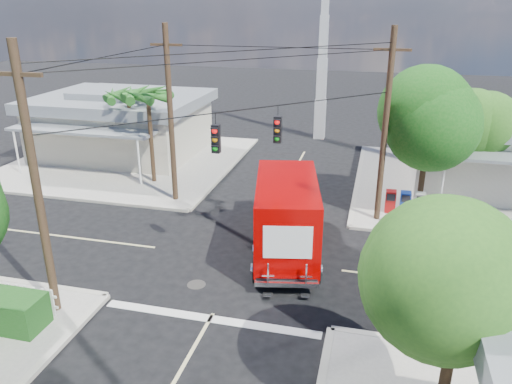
% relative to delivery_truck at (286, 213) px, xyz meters
% --- Properties ---
extents(ground, '(120.00, 120.00, 0.00)m').
position_rel_delivery_truck_xyz_m(ground, '(-1.50, -1.20, -1.70)').
color(ground, black).
rests_on(ground, ground).
extents(sidewalk_ne, '(14.12, 14.12, 0.14)m').
position_rel_delivery_truck_xyz_m(sidewalk_ne, '(9.38, 9.68, -1.63)').
color(sidewalk_ne, '#9A958B').
rests_on(sidewalk_ne, ground).
extents(sidewalk_nw, '(14.12, 14.12, 0.14)m').
position_rel_delivery_truck_xyz_m(sidewalk_nw, '(-12.37, 9.68, -1.63)').
color(sidewalk_nw, '#9A958B').
rests_on(sidewalk_nw, ground).
extents(road_markings, '(32.00, 32.00, 0.01)m').
position_rel_delivery_truck_xyz_m(road_markings, '(-1.50, -2.68, -1.70)').
color(road_markings, beige).
rests_on(road_markings, ground).
extents(building_nw, '(10.80, 10.20, 4.30)m').
position_rel_delivery_truck_xyz_m(building_nw, '(-13.50, 11.26, 0.52)').
color(building_nw, beige).
rests_on(building_nw, sidewalk_nw).
extents(radio_tower, '(0.80, 0.80, 17.00)m').
position_rel_delivery_truck_xyz_m(radio_tower, '(-1.00, 18.80, 3.94)').
color(radio_tower, silver).
rests_on(radio_tower, ground).
extents(tree_ne_front, '(4.21, 4.14, 6.66)m').
position_rel_delivery_truck_xyz_m(tree_ne_front, '(5.71, 5.55, 3.06)').
color(tree_ne_front, '#422D1C').
rests_on(tree_ne_front, sidewalk_ne).
extents(tree_ne_back, '(3.77, 3.66, 5.82)m').
position_rel_delivery_truck_xyz_m(tree_ne_back, '(8.31, 7.75, 2.49)').
color(tree_ne_back, '#422D1C').
rests_on(tree_ne_back, sidewalk_ne).
extents(tree_se, '(3.67, 3.54, 5.62)m').
position_rel_delivery_truck_xyz_m(tree_se, '(5.51, -8.45, 2.34)').
color(tree_se, '#422D1C').
rests_on(tree_se, sidewalk_se).
extents(palm_nw_front, '(3.01, 3.08, 5.59)m').
position_rel_delivery_truck_xyz_m(palm_nw_front, '(-9.00, 6.30, 3.34)').
color(palm_nw_front, '#422D1C').
rests_on(palm_nw_front, sidewalk_nw).
extents(palm_nw_back, '(3.01, 3.08, 5.19)m').
position_rel_delivery_truck_xyz_m(palm_nw_back, '(-11.00, 7.80, 2.97)').
color(palm_nw_back, '#422D1C').
rests_on(palm_nw_back, sidewalk_nw).
extents(utility_poles, '(12.00, 10.68, 9.00)m').
position_rel_delivery_truck_xyz_m(utility_poles, '(-3.08, 0.40, 2.97)').
color(utility_poles, '#473321').
rests_on(utility_poles, ground).
extents(vending_boxes, '(1.90, 0.50, 1.10)m').
position_rel_delivery_truck_xyz_m(vending_boxes, '(5.00, 5.00, -1.01)').
color(vending_boxes, '#9E0E0E').
rests_on(vending_boxes, sidewalk_ne).
extents(delivery_truck, '(3.81, 8.03, 3.35)m').
position_rel_delivery_truck_xyz_m(delivery_truck, '(0.00, 0.00, 0.00)').
color(delivery_truck, black).
rests_on(delivery_truck, ground).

